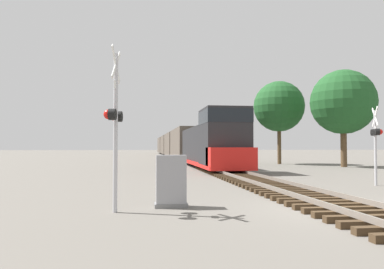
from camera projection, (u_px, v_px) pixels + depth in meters
The scene contains 8 objects.
ground_plane at pixel (343, 211), 10.26m from camera, with size 400.00×400.00×0.00m, color #666059.
rail_track_bed at pixel (343, 206), 10.26m from camera, with size 2.60×160.00×0.31m.
freight_train at pixel (175, 145), 63.28m from camera, with size 2.96×82.03×4.34m.
crossing_signal_near at pixel (115, 120), 10.07m from camera, with size 0.46×1.02×4.44m.
crossing_signal_far at pixel (376, 136), 16.99m from camera, with size 0.59×1.00×3.59m.
relay_cabinet at pixel (171, 181), 10.91m from camera, with size 0.95×0.54×1.51m.
tree_far_right at pixel (343, 102), 32.76m from camera, with size 5.64×5.64×8.52m.
tree_mid_background at pixel (279, 107), 38.23m from camera, with size 5.16×5.16×8.47m.
Camera 1 is at (-5.46, -9.69, 1.76)m, focal length 35.00 mm.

